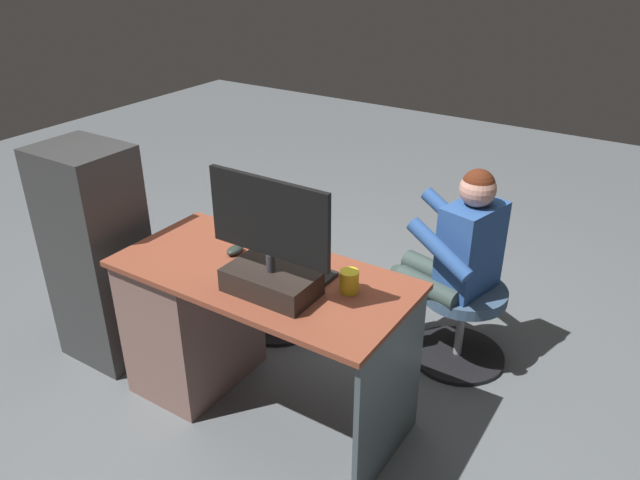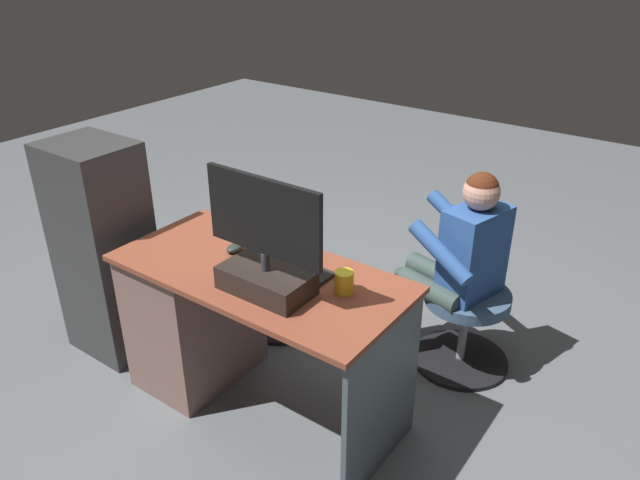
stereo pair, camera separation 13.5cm
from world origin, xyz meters
The scene contains 12 objects.
ground_plane centered at (0.00, 0.00, 0.00)m, with size 10.00×10.00×0.00m, color #595E62.
desk centered at (0.35, 0.35, 0.40)m, with size 1.33×0.63×0.76m.
monitor centered at (-0.14, 0.46, 0.91)m, with size 0.55×0.22×0.50m.
keyboard centered at (-0.09, 0.27, 0.77)m, with size 0.42×0.14×0.02m, color black.
computer_mouse centered at (0.20, 0.28, 0.78)m, with size 0.06×0.10×0.04m, color #232C27.
cup centered at (-0.40, 0.28, 0.80)m, with size 0.08×0.08×0.09m, color yellow.
tv_remote centered at (0.07, 0.39, 0.77)m, with size 0.04×0.15×0.02m, color black.
office_chair_teddy centered at (0.38, -0.25, 0.25)m, with size 0.51×0.51×0.44m.
teddy_bear centered at (0.38, -0.27, 0.58)m, with size 0.23×0.23×0.33m.
visitor_chair centered at (-0.63, -0.51, 0.26)m, with size 0.50×0.50×0.44m.
person centered at (-0.55, -0.49, 0.63)m, with size 0.55×0.55×1.08m.
equipment_rack centered at (0.99, 0.45, 0.58)m, with size 0.44×0.36×1.17m, color #323232.
Camera 1 is at (-1.45, 2.13, 2.08)m, focal length 34.24 mm.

